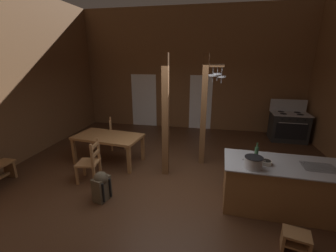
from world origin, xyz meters
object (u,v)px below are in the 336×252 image
at_px(step_stool, 296,240).
at_px(ladderback_chair_near_window, 90,162).
at_px(kitchen_island, 285,186).
at_px(stockpot_on_counter, 253,163).
at_px(dining_table, 108,139).
at_px(mixing_bowl_on_counter, 266,162).
at_px(ladderback_chair_by_post, 116,134).
at_px(bottle_tall_on_counter, 256,154).
at_px(backpack, 101,185).
at_px(stove_range, 288,126).

height_order(step_stool, ladderback_chair_near_window, ladderback_chair_near_window).
height_order(kitchen_island, stockpot_on_counter, stockpot_on_counter).
bearing_deg(stockpot_on_counter, dining_table, 156.81).
xyz_separation_m(stockpot_on_counter, mixing_bowl_on_counter, (0.25, 0.19, -0.07)).
relative_size(ladderback_chair_near_window, ladderback_chair_by_post, 1.00).
distance_m(ladderback_chair_near_window, bottle_tall_on_counter, 3.45).
bearing_deg(step_stool, kitchen_island, 84.55).
bearing_deg(dining_table, ladderback_chair_near_window, -89.69).
distance_m(step_stool, mixing_bowl_on_counter, 1.22).
height_order(ladderback_chair_near_window, backpack, ladderback_chair_near_window).
distance_m(stove_range, dining_table, 5.80).
height_order(dining_table, ladderback_chair_by_post, ladderback_chair_by_post).
bearing_deg(stove_range, mixing_bowl_on_counter, -111.94).
xyz_separation_m(ladderback_chair_near_window, mixing_bowl_on_counter, (3.55, -0.28, 0.47)).
relative_size(step_stool, ladderback_chair_near_window, 0.44).
bearing_deg(step_stool, stockpot_on_counter, 126.43).
bearing_deg(ladderback_chair_by_post, ladderback_chair_near_window, -83.44).
relative_size(ladderback_chair_by_post, mixing_bowl_on_counter, 4.90).
distance_m(stove_range, stockpot_on_counter, 4.52).
relative_size(stockpot_on_counter, mixing_bowl_on_counter, 1.90).
relative_size(backpack, bottle_tall_on_counter, 1.74).
relative_size(step_stool, ladderback_chair_by_post, 0.44).
bearing_deg(stockpot_on_counter, kitchen_island, 22.73).
bearing_deg(dining_table, mixing_bowl_on_counter, -19.01).
xyz_separation_m(step_stool, ladderback_chair_near_window, (-3.84, 1.21, 0.27)).
bearing_deg(backpack, kitchen_island, 6.97).
bearing_deg(stove_range, step_stool, -104.86).
bearing_deg(dining_table, kitchen_island, -16.29).
relative_size(kitchen_island, step_stool, 5.29).
height_order(ladderback_chair_near_window, ladderback_chair_by_post, same).
distance_m(kitchen_island, backpack, 3.39).
bearing_deg(backpack, stockpot_on_counter, 3.05).
bearing_deg(stockpot_on_counter, bottle_tall_on_counter, 72.93).
height_order(ladderback_chair_by_post, mixing_bowl_on_counter, mixing_bowl_on_counter).
bearing_deg(mixing_bowl_on_counter, backpack, -173.51).
relative_size(dining_table, stockpot_on_counter, 4.90).
distance_m(stove_range, ladderback_chair_near_window, 6.29).
height_order(stove_range, bottle_tall_on_counter, stove_range).
distance_m(kitchen_island, ladderback_chair_by_post, 4.64).
relative_size(kitchen_island, stockpot_on_counter, 5.99).
xyz_separation_m(step_stool, bottle_tall_on_counter, (-0.45, 1.04, 0.84)).
xyz_separation_m(step_stool, backpack, (-3.27, 0.59, 0.14)).
bearing_deg(bottle_tall_on_counter, stove_range, 65.54).
bearing_deg(ladderback_chair_by_post, backpack, -72.41).
height_order(step_stool, backpack, backpack).
bearing_deg(bottle_tall_on_counter, step_stool, -66.76).
bearing_deg(mixing_bowl_on_counter, step_stool, -72.40).
height_order(stove_range, ladderback_chair_near_window, stove_range).
relative_size(stove_range, stockpot_on_counter, 3.59).
relative_size(ladderback_chair_near_window, stockpot_on_counter, 2.58).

